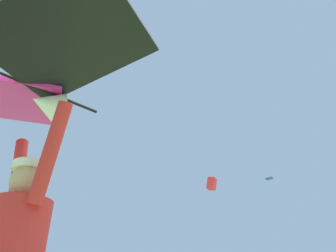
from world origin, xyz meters
name	(u,v)px	position (x,y,z in m)	size (l,w,h in m)	color
held_stunt_kite	(38,81)	(-0.22, -0.41, 2.24)	(2.02, 1.36, 0.43)	black
distant_kite_blue_low_left	(269,178)	(-5.68, 33.87, 13.45)	(1.16, 1.16, 0.16)	blue
distant_kite_red_mid_left	(212,184)	(-10.36, 28.17, 11.89)	(0.96, 0.84, 1.37)	red
distant_kite_green_mid_right	(114,31)	(-7.95, 8.59, 14.83)	(0.91, 0.77, 1.08)	green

